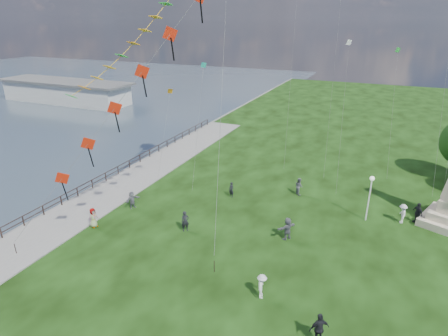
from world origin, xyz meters
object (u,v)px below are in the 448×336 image
at_px(person_7, 299,186).
at_px(person_8, 402,214).
at_px(person_0, 185,221).
at_px(person_2, 262,286).
at_px(pier_pavilion, 66,91).
at_px(person_3, 319,329).
at_px(person_6, 231,190).
at_px(lamppost, 370,189).
at_px(person_10, 93,218).
at_px(person_5, 132,200).
at_px(person_9, 417,213).
at_px(person_11, 287,229).

bearing_deg(person_7, person_8, -142.58).
relative_size(person_0, person_2, 1.05).
relative_size(pier_pavilion, person_3, 15.90).
height_order(person_0, person_6, person_0).
relative_size(person_3, person_8, 1.12).
height_order(lamppost, person_10, lamppost).
distance_m(person_0, person_5, 6.44).
relative_size(person_2, person_10, 0.98).
height_order(person_0, person_9, person_9).
bearing_deg(person_5, person_3, -97.48).
distance_m(pier_pavilion, person_7, 60.20).
relative_size(person_0, person_3, 0.92).
bearing_deg(pier_pavilion, person_3, -35.06).
bearing_deg(person_2, person_5, 49.94).
xyz_separation_m(lamppost, person_7, (-6.42, 2.66, -2.08)).
bearing_deg(person_10, person_8, -53.16).
bearing_deg(person_11, person_9, 161.89).
relative_size(person_0, person_6, 1.15).
xyz_separation_m(person_0, person_3, (11.91, -6.96, 0.08)).
height_order(person_6, person_10, person_10).
xyz_separation_m(person_0, person_6, (0.99, 7.14, -0.11)).
bearing_deg(person_9, person_7, -134.34).
bearing_deg(person_8, pier_pavilion, -122.98).
bearing_deg(person_6, person_11, -21.65).
relative_size(person_7, person_11, 0.92).
distance_m(person_2, person_5, 15.69).
relative_size(pier_pavilion, person_6, 19.91).
bearing_deg(person_8, person_5, -82.85).
bearing_deg(person_7, lamppost, -153.33).
relative_size(pier_pavilion, person_9, 16.50).
distance_m(pier_pavilion, person_11, 64.94).
xyz_separation_m(person_7, person_8, (9.15, -1.91, 0.00)).
xyz_separation_m(person_6, person_8, (14.88, 1.31, 0.09)).
height_order(person_2, person_7, person_7).
xyz_separation_m(pier_pavilion, person_0, (48.12, -35.16, -0.98)).
xyz_separation_m(person_2, person_5, (-14.34, 6.37, -0.02)).
height_order(pier_pavilion, lamppost, lamppost).
relative_size(lamppost, person_9, 2.22).
relative_size(pier_pavilion, person_5, 18.63).
xyz_separation_m(person_6, person_11, (6.80, -5.00, 0.16)).
relative_size(person_2, person_6, 1.09).
distance_m(person_3, person_5, 20.04).
distance_m(person_5, person_7, 15.74).
bearing_deg(person_5, person_6, -34.63).
bearing_deg(person_0, pier_pavilion, 100.44).
height_order(person_5, person_10, person_10).
xyz_separation_m(person_5, person_10, (-0.89, -3.98, 0.04)).
height_order(person_8, person_9, person_9).
height_order(person_5, person_8, person_8).
bearing_deg(pier_pavilion, person_11, -30.56).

